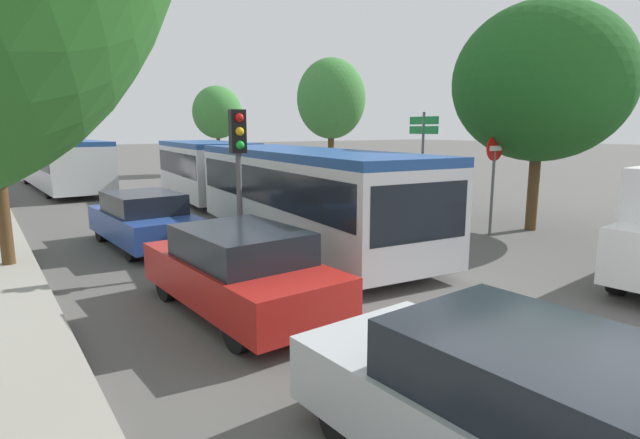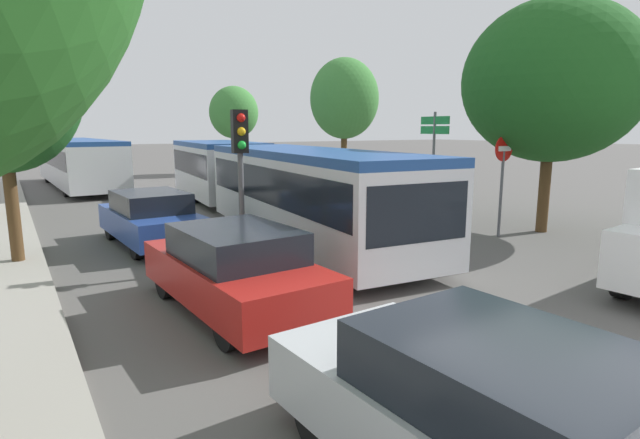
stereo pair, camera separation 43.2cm
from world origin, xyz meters
name	(u,v)px [view 1 (the left image)]	position (x,y,z in m)	size (l,w,h in m)	color
ground_plane	(559,386)	(0.00, 0.00, 0.00)	(200.00, 200.00, 0.00)	#565451
articulated_bus	(253,178)	(1.92, 11.59, 1.43)	(4.19, 16.85, 2.48)	silver
city_bus_rear	(60,161)	(-1.91, 25.16, 1.43)	(2.95, 11.55, 2.47)	silver
queued_car_silver	(525,416)	(-1.99, -0.80, 0.73)	(1.95, 4.20, 1.43)	#B7BABF
queued_car_red	(239,270)	(-2.04, 4.37, 0.73)	(1.95, 4.20, 1.43)	#B21E19
queued_car_blue	(143,219)	(-2.01, 10.07, 0.71)	(1.92, 4.14, 1.41)	#284799
traffic_light	(238,153)	(-0.85, 6.78, 2.50)	(0.35, 0.38, 3.40)	#56595E
no_entry_sign	(494,170)	(6.54, 5.87, 1.88)	(0.70, 0.08, 2.82)	#56595E
direction_sign_post	(423,141)	(8.05, 10.05, 2.55)	(0.10, 1.40, 3.60)	#56595E
tree_right_near	(541,82)	(8.20, 5.66, 4.31)	(5.00, 5.00, 6.58)	#51381E
tree_right_mid	(330,101)	(8.78, 16.88, 4.30)	(3.25, 3.25, 6.29)	#51381E
tree_right_far	(218,114)	(8.21, 28.84, 3.99)	(3.27, 3.27, 5.82)	#51381E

